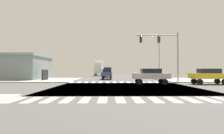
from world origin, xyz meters
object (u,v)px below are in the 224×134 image
Objects in this scene: street_lamp at (158,53)px; sedan_inner_3 at (209,75)px; bank_building at (8,67)px; traffic_signal_mast at (162,46)px; sedan_nearside_1 at (151,75)px; sedan_leading_2 at (107,73)px; box_truck_outer_1 at (99,67)px; suv_middle_4 at (108,72)px; suv_crossing_1 at (108,71)px.

sedan_inner_3 is (2.69, -12.43, -3.82)m from street_lamp.
street_lamp reaches higher than bank_building.
street_lamp is 1.93× the size of sedan_inner_3.
sedan_nearside_1 is at bearing -124.07° from traffic_signal_mast.
traffic_signal_mast reaches higher than sedan_nearside_1.
sedan_leading_2 and sedan_inner_3 have the same top height.
sedan_nearside_1 is 1.00× the size of sedan_inner_3.
bank_building is (-27.61, -2.08, -2.71)m from street_lamp.
box_truck_outer_1 is (-3.00, 21.65, 1.45)m from sedan_leading_2.
sedan_nearside_1 is at bearing 106.54° from suv_middle_4.
box_truck_outer_1 is (-12.82, 20.51, -2.37)m from street_lamp.
suv_middle_4 is at bearing -163.46° from sedan_nearside_1.
sedan_inner_3 is at bearing -18.85° from bank_building.
box_truck_outer_1 is at bearing -154.78° from sedan_inner_3.
traffic_signal_mast is at bearing -128.40° from sedan_inner_3.
traffic_signal_mast is at bearing 110.49° from box_truck_outer_1.
street_lamp is (1.86, 8.82, -0.24)m from traffic_signal_mast.
suv_crossing_1 is 1.00× the size of suv_middle_4.
sedan_leading_2 is at bearing -132.05° from sedan_inner_3.
sedan_leading_2 is at bearing 136.04° from traffic_signal_mast.
suv_middle_4 is 0.64× the size of box_truck_outer_1.
street_lamp is at bearing -173.37° from sedan_leading_2.
suv_middle_4 is (0.00, 7.31, 0.28)m from sedan_leading_2.
suv_middle_4 is at bearing 24.88° from bank_building.
traffic_signal_mast is 0.48× the size of bank_building.
sedan_inner_3 is (12.51, -11.28, 0.00)m from sedan_leading_2.
box_truck_outer_1 reaches higher than sedan_nearside_1.
sedan_leading_2 is at bearing 90.00° from suv_crossing_1.
street_lamp is 13.69m from sedan_nearside_1.
suv_middle_4 is (0.00, -6.79, 0.00)m from suv_crossing_1.
sedan_leading_2 is (-7.96, 7.68, -4.06)m from traffic_signal_mast.
bank_building is 3.21× the size of suv_crossing_1.
bank_building is 3.44× the size of sedan_leading_2.
traffic_signal_mast is at bearing 117.98° from suv_middle_4.
suv_crossing_1 is 28.30m from sedan_inner_3.
box_truck_outer_1 is 1.67× the size of sedan_inner_3.
sedan_inner_3 is (15.51, -32.93, -1.45)m from box_truck_outer_1.
traffic_signal_mast is 31.41m from box_truck_outer_1.
sedan_inner_3 is at bearing 116.24° from suv_crossing_1.
street_lamp is 12.12m from suv_middle_4.
street_lamp is 10.60m from sedan_leading_2.
suv_crossing_1 is at bearing 127.17° from street_lamp.
suv_crossing_1 is 0.64× the size of box_truck_outer_1.
sedan_nearside_1 and sedan_inner_3 have the same top height.
traffic_signal_mast is 1.53× the size of suv_middle_4.
box_truck_outer_1 reaches higher than sedan_inner_3.
suv_crossing_1 reaches higher than sedan_inner_3.
street_lamp is 1.15× the size of box_truck_outer_1.
suv_middle_4 is 22.41m from sedan_inner_3.
sedan_leading_2 is (-9.82, -1.14, -3.82)m from street_lamp.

